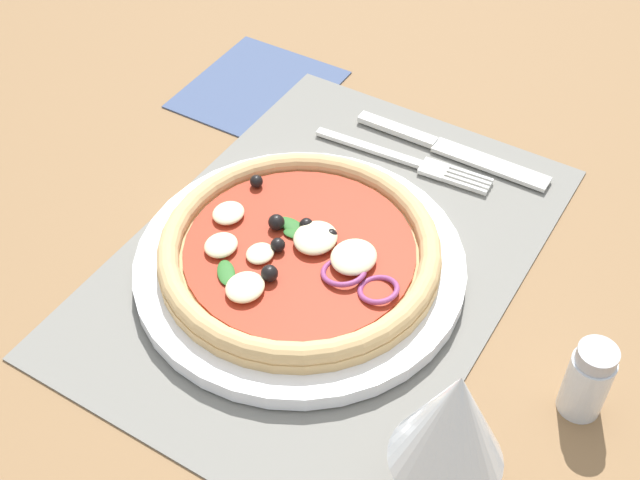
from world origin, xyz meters
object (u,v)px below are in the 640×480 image
knife (452,150)px  pepper_shaker (588,380)px  pizza (300,250)px  fork (411,162)px  plate (300,265)px  wine_glass (452,425)px  napkin (259,89)px

knife → pepper_shaker: (21.27, 20.14, 2.60)cm
pizza → fork: size_ratio=1.29×
plate → fork: plate is taller
plate → knife: plate is taller
fork → wine_glass: size_ratio=1.21×
fork → knife: 4.46cm
napkin → knife: bearing=92.2°
pizza → wine_glass: 24.04cm
knife → pepper_shaker: bearing=-46.7°
pepper_shaker → napkin: bearing=-115.8°
wine_glass → napkin: bearing=-132.0°
fork → pizza: bearing=-99.2°
knife → pepper_shaker: 29.41cm
napkin → fork: bearing=82.0°
pepper_shaker → plate: bearing=-91.0°
pizza → napkin: (-20.02, -17.80, -2.76)cm
napkin → plate: bearing=41.7°
knife → pepper_shaker: size_ratio=2.99×
pizza → pepper_shaker: 24.47cm
plate → knife: size_ratio=1.38×
plate → fork: bearing=174.5°
napkin → pepper_shaker: pepper_shaker is taller
napkin → wine_glass: bearing=48.0°
plate → fork: 17.34cm
pizza → fork: (-17.29, 1.65, -2.32)cm
fork → pepper_shaker: bearing=-41.5°
pizza → pepper_shaker: size_ratio=3.49×
wine_glass → napkin: (-33.01, -36.71, -9.91)cm
napkin → pizza: bearing=41.6°
pepper_shaker → pizza: bearing=-90.9°
plate → wine_glass: size_ratio=1.86×
fork → napkin: bearing=168.3°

